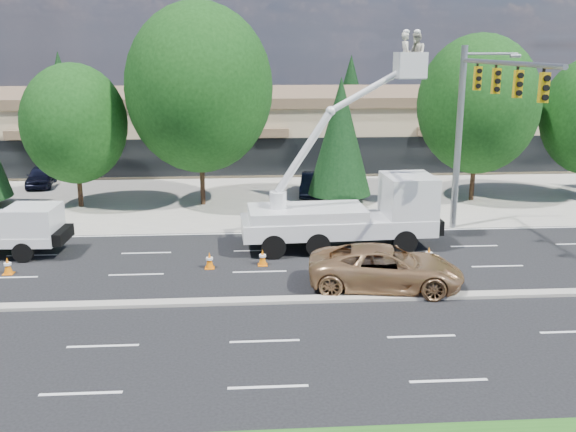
{
  "coord_description": "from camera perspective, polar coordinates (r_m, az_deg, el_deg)",
  "views": [
    {
      "loc": [
        -0.52,
        -21.62,
        8.98
      ],
      "look_at": [
        1.16,
        3.02,
        2.4
      ],
      "focal_mm": 40.0,
      "sensor_mm": 36.0,
      "label": 1
    }
  ],
  "objects": [
    {
      "name": "strip_mall",
      "position": [
        51.96,
        -3.32,
        8.1
      ],
      "size": [
        50.4,
        15.4,
        5.5
      ],
      "color": "tan",
      "rests_on": "ground"
    },
    {
      "name": "tree_front_d",
      "position": [
        36.78,
        -7.9,
        11.19
      ],
      "size": [
        8.22,
        8.22,
        11.41
      ],
      "color": "#332114",
      "rests_on": "ground"
    },
    {
      "name": "bucket_truck",
      "position": [
        29.15,
        6.22,
        1.15
      ],
      "size": [
        9.14,
        3.19,
        9.65
      ],
      "rotation": [
        0.0,
        0.0,
        0.05
      ],
      "color": "silver",
      "rests_on": "ground"
    },
    {
      "name": "tree_front_f",
      "position": [
        39.17,
        16.55,
        9.49
      ],
      "size": [
        7.0,
        7.0,
        9.71
      ],
      "color": "#332114",
      "rests_on": "ground"
    },
    {
      "name": "tree_back_c",
      "position": [
        64.65,
        5.59,
        10.76
      ],
      "size": [
        4.13,
        4.13,
        8.14
      ],
      "color": "#332114",
      "rests_on": "ground"
    },
    {
      "name": "parked_car_west",
      "position": [
        45.23,
        -21.11,
        3.32
      ],
      "size": [
        2.02,
        4.06,
        1.33
      ],
      "primitive_type": "imported",
      "rotation": [
        0.0,
        0.0,
        0.12
      ],
      "color": "black",
      "rests_on": "ground"
    },
    {
      "name": "concrete_apron",
      "position": [
        42.58,
        -3.1,
        2.73
      ],
      "size": [
        140.0,
        22.0,
        0.01
      ],
      "primitive_type": "cube",
      "color": "gray",
      "rests_on": "ground"
    },
    {
      "name": "traffic_cone_b",
      "position": [
        26.89,
        -6.99,
        -3.94
      ],
      "size": [
        0.4,
        0.4,
        0.7
      ],
      "color": "orange",
      "rests_on": "ground"
    },
    {
      "name": "traffic_cone_d",
      "position": [
        28.0,
        12.41,
        -3.41
      ],
      "size": [
        0.4,
        0.4,
        0.7
      ],
      "color": "orange",
      "rests_on": "ground"
    },
    {
      "name": "ground",
      "position": [
        23.42,
        -2.34,
        -7.65
      ],
      "size": [
        140.0,
        140.0,
        0.0
      ],
      "primitive_type": "plane",
      "color": "black",
      "rests_on": "ground"
    },
    {
      "name": "parked_car_east",
      "position": [
        39.78,
        2.25,
        2.85
      ],
      "size": [
        2.08,
        4.26,
        1.35
      ],
      "primitive_type": "imported",
      "rotation": [
        0.0,
        0.0,
        -0.16
      ],
      "color": "black",
      "rests_on": "ground"
    },
    {
      "name": "tree_back_a",
      "position": [
        66.13,
        -19.53,
        10.25
      ],
      "size": [
        4.31,
        4.31,
        8.5
      ],
      "color": "#332114",
      "rests_on": "ground"
    },
    {
      "name": "traffic_cone_c",
      "position": [
        27.07,
        -2.28,
        -3.71
      ],
      "size": [
        0.4,
        0.4,
        0.7
      ],
      "color": "orange",
      "rests_on": "ground"
    },
    {
      "name": "tree_front_c",
      "position": [
        38.06,
        -18.46,
        7.77
      ],
      "size": [
        5.84,
        5.84,
        8.11
      ],
      "color": "#332114",
      "rests_on": "ground"
    },
    {
      "name": "tree_back_d",
      "position": [
        67.59,
        15.89,
        11.16
      ],
      "size": [
        4.91,
        4.91,
        9.68
      ],
      "color": "#332114",
      "rests_on": "ground"
    },
    {
      "name": "signal_mast",
      "position": [
        30.68,
        16.44,
        8.85
      ],
      "size": [
        2.76,
        10.16,
        9.0
      ],
      "color": "gray",
      "rests_on": "ground"
    },
    {
      "name": "utility_pickup",
      "position": [
        30.86,
        -24.02,
        -1.57
      ],
      "size": [
        5.87,
        2.52,
        2.21
      ],
      "rotation": [
        0.0,
        0.0,
        -0.05
      ],
      "color": "silver",
      "rests_on": "ground"
    },
    {
      "name": "road_median",
      "position": [
        23.39,
        -2.34,
        -7.51
      ],
      "size": [
        120.0,
        0.55,
        0.12
      ],
      "primitive_type": "cube",
      "color": "gray",
      "rests_on": "ground"
    },
    {
      "name": "tree_back_b",
      "position": [
        63.77,
        -7.18,
        12.32
      ],
      "size": [
        5.87,
        5.87,
        11.58
      ],
      "color": "#332114",
      "rests_on": "ground"
    },
    {
      "name": "minivan",
      "position": [
        24.73,
        8.68,
        -4.55
      ],
      "size": [
        6.21,
        3.61,
        1.62
      ],
      "primitive_type": "imported",
      "rotation": [
        0.0,
        0.0,
        1.41
      ],
      "color": "#A67B50",
      "rests_on": "ground"
    },
    {
      "name": "traffic_cone_a",
      "position": [
        28.42,
        -23.65,
        -4.09
      ],
      "size": [
        0.4,
        0.4,
        0.7
      ],
      "color": "orange",
      "rests_on": "ground"
    },
    {
      "name": "tree_front_e",
      "position": [
        37.38,
        4.68,
        7.08
      ],
      "size": [
        3.7,
        3.7,
        7.29
      ],
      "color": "#332114",
      "rests_on": "ground"
    }
  ]
}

